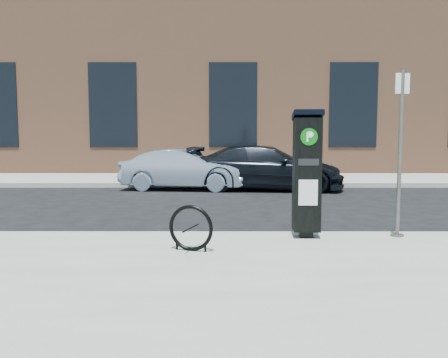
{
  "coord_description": "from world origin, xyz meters",
  "views": [
    {
      "loc": [
        -0.32,
        -7.91,
        1.82
      ],
      "look_at": [
        -0.34,
        0.5,
        1.01
      ],
      "focal_mm": 38.0,
      "sensor_mm": 36.0,
      "label": 1
    }
  ],
  "objects_px": {
    "car_silver": "(183,170)",
    "sign_pole": "(400,155)",
    "parking_kiosk": "(307,172)",
    "bike_rack": "(191,228)",
    "car_dark": "(266,168)"
  },
  "relations": [
    {
      "from": "car_silver",
      "to": "car_dark",
      "type": "relative_size",
      "value": 0.8
    },
    {
      "from": "parking_kiosk",
      "to": "sign_pole",
      "type": "relative_size",
      "value": 0.76
    },
    {
      "from": "car_silver",
      "to": "sign_pole",
      "type": "bearing_deg",
      "value": -145.68
    },
    {
      "from": "car_dark",
      "to": "bike_rack",
      "type": "bearing_deg",
      "value": 174.22
    },
    {
      "from": "car_silver",
      "to": "car_dark",
      "type": "height_order",
      "value": "car_dark"
    },
    {
      "from": "car_silver",
      "to": "car_dark",
      "type": "xyz_separation_m",
      "value": [
        2.68,
        0.0,
        0.06
      ]
    },
    {
      "from": "sign_pole",
      "to": "car_dark",
      "type": "bearing_deg",
      "value": 92.5
    },
    {
      "from": "parking_kiosk",
      "to": "car_silver",
      "type": "height_order",
      "value": "parking_kiosk"
    },
    {
      "from": "car_silver",
      "to": "bike_rack",
      "type": "bearing_deg",
      "value": -168.37
    },
    {
      "from": "parking_kiosk",
      "to": "bike_rack",
      "type": "bearing_deg",
      "value": -150.72
    },
    {
      "from": "parking_kiosk",
      "to": "car_silver",
      "type": "distance_m",
      "value": 8.22
    },
    {
      "from": "car_silver",
      "to": "car_dark",
      "type": "distance_m",
      "value": 2.68
    },
    {
      "from": "parking_kiosk",
      "to": "car_silver",
      "type": "xyz_separation_m",
      "value": [
        -2.67,
        7.75,
        -0.54
      ]
    },
    {
      "from": "sign_pole",
      "to": "bike_rack",
      "type": "distance_m",
      "value": 3.58
    },
    {
      "from": "parking_kiosk",
      "to": "car_dark",
      "type": "relative_size",
      "value": 0.41
    }
  ]
}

